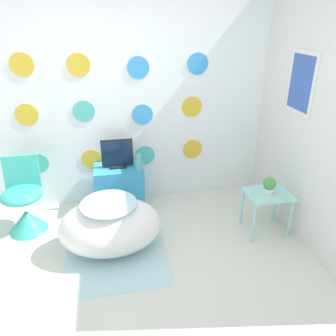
{
  "coord_description": "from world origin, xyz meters",
  "views": [
    {
      "loc": [
        -0.08,
        -1.95,
        2.15
      ],
      "look_at": [
        0.45,
        0.85,
        0.81
      ],
      "focal_mm": 35.0,
      "sensor_mm": 36.0,
      "label": 1
    }
  ],
  "objects_px": {
    "vase": "(139,163)",
    "chair": "(25,208)",
    "bathtub": "(111,227)",
    "potted_plant_left": "(269,185)",
    "tv": "(117,155)"
  },
  "relations": [
    {
      "from": "vase",
      "to": "chair",
      "type": "bearing_deg",
      "value": -173.85
    },
    {
      "from": "chair",
      "to": "vase",
      "type": "height_order",
      "value": "chair"
    },
    {
      "from": "bathtub",
      "to": "chair",
      "type": "xyz_separation_m",
      "value": [
        -0.89,
        0.53,
        -0.01
      ]
    },
    {
      "from": "chair",
      "to": "potted_plant_left",
      "type": "xyz_separation_m",
      "value": [
        2.52,
        -0.5,
        0.29
      ]
    },
    {
      "from": "tv",
      "to": "potted_plant_left",
      "type": "distance_m",
      "value": 1.69
    },
    {
      "from": "tv",
      "to": "vase",
      "type": "relative_size",
      "value": 1.78
    },
    {
      "from": "tv",
      "to": "potted_plant_left",
      "type": "height_order",
      "value": "tv"
    },
    {
      "from": "chair",
      "to": "tv",
      "type": "xyz_separation_m",
      "value": [
        1.02,
        0.27,
        0.42
      ]
    },
    {
      "from": "tv",
      "to": "potted_plant_left",
      "type": "relative_size",
      "value": 1.99
    },
    {
      "from": "vase",
      "to": "potted_plant_left",
      "type": "height_order",
      "value": "vase"
    },
    {
      "from": "vase",
      "to": "tv",
      "type": "bearing_deg",
      "value": 149.88
    },
    {
      "from": "bathtub",
      "to": "vase",
      "type": "distance_m",
      "value": 0.84
    },
    {
      "from": "potted_plant_left",
      "to": "bathtub",
      "type": "bearing_deg",
      "value": -179.0
    },
    {
      "from": "bathtub",
      "to": "vase",
      "type": "height_order",
      "value": "vase"
    },
    {
      "from": "vase",
      "to": "potted_plant_left",
      "type": "relative_size",
      "value": 1.11
    }
  ]
}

